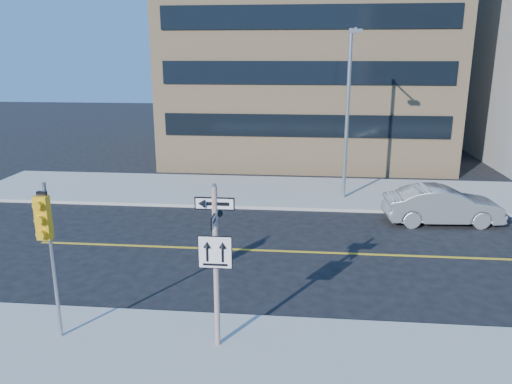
# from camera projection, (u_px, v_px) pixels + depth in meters

# --- Properties ---
(ground) EXTENTS (120.00, 120.00, 0.00)m
(ground) POSITION_uv_depth(u_px,v_px,m) (232.00, 301.00, 14.66)
(ground) COLOR black
(ground) RESTS_ON ground
(sign_pole) EXTENTS (0.92, 0.92, 4.06)m
(sign_pole) POSITION_uv_depth(u_px,v_px,m) (216.00, 258.00, 11.60)
(sign_pole) COLOR beige
(sign_pole) RESTS_ON near_sidewalk
(traffic_signal) EXTENTS (0.32, 0.45, 4.00)m
(traffic_signal) POSITION_uv_depth(u_px,v_px,m) (46.00, 230.00, 11.67)
(traffic_signal) COLOR gray
(traffic_signal) RESTS_ON near_sidewalk
(parked_car_b) EXTENTS (2.01, 4.95, 1.60)m
(parked_car_b) POSITION_uv_depth(u_px,v_px,m) (443.00, 205.00, 21.23)
(parked_car_b) COLOR gray
(parked_car_b) RESTS_ON ground
(streetlight_a) EXTENTS (0.55, 2.25, 8.00)m
(streetlight_a) POSITION_uv_depth(u_px,v_px,m) (348.00, 104.00, 23.34)
(streetlight_a) COLOR gray
(streetlight_a) RESTS_ON far_sidewalk
(building_brick) EXTENTS (18.00, 18.00, 18.00)m
(building_brick) POSITION_uv_depth(u_px,v_px,m) (307.00, 26.00, 36.06)
(building_brick) COLOR tan
(building_brick) RESTS_ON ground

